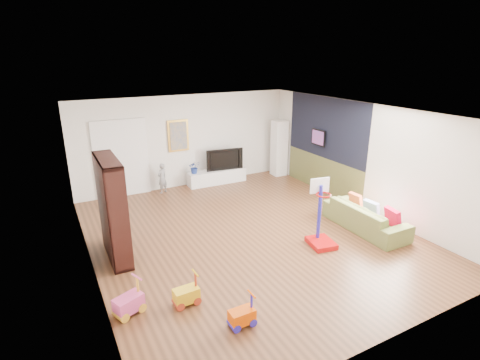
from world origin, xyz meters
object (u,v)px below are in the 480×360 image
media_console (217,176)px  sofa (365,217)px  bookshelf (113,209)px  basketball_hoop (323,214)px

media_console → sofa: (1.63, -4.49, 0.08)m
media_console → bookshelf: size_ratio=0.90×
media_console → basketball_hoop: size_ratio=1.27×
bookshelf → basketball_hoop: size_ratio=1.41×
media_console → sofa: bearing=-68.9°
media_console → basketball_hoop: (0.26, -4.63, 0.50)m
media_console → bookshelf: bookshelf is taller
sofa → basketball_hoop: 1.44m
sofa → basketball_hoop: (-1.37, -0.14, 0.42)m
bookshelf → media_console: bearing=41.0°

